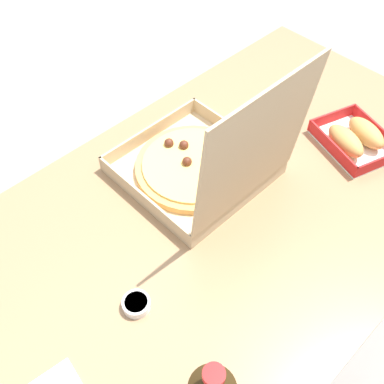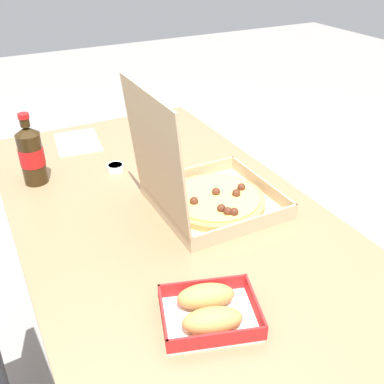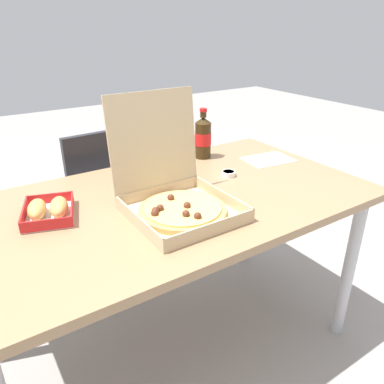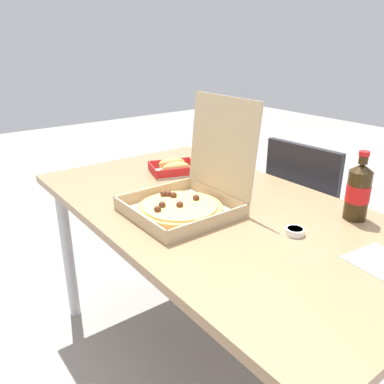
# 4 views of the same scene
# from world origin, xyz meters

# --- Properties ---
(ground_plane) EXTENTS (10.00, 10.00, 0.00)m
(ground_plane) POSITION_xyz_m (0.00, 0.00, 0.00)
(ground_plane) COLOR gray
(dining_table) EXTENTS (1.44, 0.80, 0.70)m
(dining_table) POSITION_xyz_m (0.00, 0.00, 0.63)
(dining_table) COLOR #997551
(dining_table) RESTS_ON ground_plane
(pizza_box_open) EXTENTS (0.32, 0.36, 0.37)m
(pizza_box_open) POSITION_xyz_m (-0.04, -0.10, 0.75)
(pizza_box_open) COLOR tan
(pizza_box_open) RESTS_ON dining_table
(bread_side_box) EXTENTS (0.20, 0.23, 0.06)m
(bread_side_box) POSITION_xyz_m (-0.40, 0.09, 0.73)
(bread_side_box) COLOR white
(bread_side_box) RESTS_ON dining_table
(dipping_sauce_cup) EXTENTS (0.06, 0.06, 0.02)m
(dipping_sauce_cup) POSITION_xyz_m (0.29, 0.05, 0.71)
(dipping_sauce_cup) COLOR white
(dipping_sauce_cup) RESTS_ON dining_table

